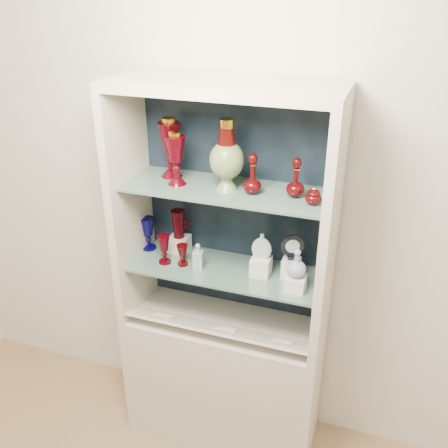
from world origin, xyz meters
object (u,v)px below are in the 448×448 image
(cameo_medallion, at_px, (292,247))
(clear_square_bottle, at_px, (198,256))
(cobalt_goblet, at_px, (148,234))
(lidded_bowl, at_px, (314,195))
(ruby_decanter_a, at_px, (253,171))
(ruby_goblet_small, at_px, (182,255))
(ruby_pitcher, at_px, (178,224))
(clear_round_decanter, at_px, (297,264))
(flat_flask, at_px, (262,246))
(enamel_urn, at_px, (227,155))
(pedestal_lamp_left, at_px, (176,158))
(ruby_goblet_tall, at_px, (164,249))
(pedestal_lamp_right, at_px, (170,148))
(ruby_decanter_b, at_px, (296,176))

(cameo_medallion, bearing_deg, clear_square_bottle, 167.75)
(cobalt_goblet, bearing_deg, lidded_bowl, -7.25)
(ruby_decanter_a, xyz_separation_m, ruby_goblet_small, (-0.34, -0.02, -0.47))
(ruby_pitcher, distance_m, clear_round_decanter, 0.66)
(cobalt_goblet, xyz_separation_m, cameo_medallion, (0.75, -0.03, 0.08))
(ruby_goblet_small, relative_size, flat_flask, 0.84)
(lidded_bowl, bearing_deg, cameo_medallion, 139.87)
(enamel_urn, distance_m, clear_square_bottle, 0.53)
(pedestal_lamp_left, bearing_deg, enamel_urn, 3.23)
(lidded_bowl, xyz_separation_m, ruby_goblet_tall, (-0.70, 0.00, -0.38))
(pedestal_lamp_right, distance_m, enamel_urn, 0.31)
(clear_round_decanter, bearing_deg, clear_square_bottle, 176.50)
(pedestal_lamp_right, distance_m, cobalt_goblet, 0.50)
(ruby_decanter_a, xyz_separation_m, clear_round_decanter, (0.23, -0.05, -0.39))
(pedestal_lamp_left, xyz_separation_m, ruby_goblet_tall, (-0.08, -0.02, -0.47))
(ruby_decanter_a, distance_m, clear_round_decanter, 0.45)
(ruby_decanter_b, distance_m, ruby_goblet_tall, 0.76)
(lidded_bowl, height_order, cobalt_goblet, lidded_bowl)
(pedestal_lamp_left, bearing_deg, lidded_bowl, -2.33)
(enamel_urn, bearing_deg, cameo_medallion, 6.41)
(ruby_goblet_tall, relative_size, ruby_pitcher, 1.01)
(cobalt_goblet, bearing_deg, ruby_decanter_a, -7.84)
(pedestal_lamp_left, xyz_separation_m, clear_round_decanter, (0.58, -0.05, -0.41))
(ruby_decanter_a, xyz_separation_m, clear_square_bottle, (-0.26, -0.02, -0.45))
(pedestal_lamp_left, distance_m, flat_flask, 0.56)
(clear_square_bottle, relative_size, flat_flask, 1.04)
(ruby_decanter_a, bearing_deg, ruby_pitcher, 165.04)
(ruby_decanter_a, bearing_deg, cameo_medallion, 13.56)
(ruby_decanter_a, distance_m, lidded_bowl, 0.28)
(cobalt_goblet, bearing_deg, cameo_medallion, -2.58)
(cameo_medallion, bearing_deg, ruby_goblet_tall, 165.70)
(ruby_pitcher, bearing_deg, enamel_urn, -29.77)
(flat_flask, distance_m, cameo_medallion, 0.14)
(ruby_decanter_a, distance_m, cameo_medallion, 0.41)
(pedestal_lamp_left, height_order, clear_round_decanter, pedestal_lamp_left)
(pedestal_lamp_right, height_order, ruby_goblet_small, pedestal_lamp_right)
(ruby_goblet_tall, bearing_deg, pedestal_lamp_left, 16.61)
(ruby_decanter_a, xyz_separation_m, cameo_medallion, (0.18, 0.04, -0.36))
(enamel_urn, xyz_separation_m, ruby_decanter_b, (0.30, 0.02, -0.07))
(flat_flask, bearing_deg, ruby_goblet_tall, 178.10)
(ruby_decanter_b, xyz_separation_m, ruby_pitcher, (-0.60, 0.08, -0.36))
(pedestal_lamp_left, relative_size, ruby_goblet_tall, 1.63)
(enamel_urn, bearing_deg, cobalt_goblet, 171.34)
(ruby_decanter_b, bearing_deg, clear_round_decanter, -61.02)
(cobalt_goblet, height_order, ruby_goblet_tall, cobalt_goblet)
(ruby_goblet_tall, bearing_deg, ruby_decanter_b, 4.86)
(lidded_bowl, xyz_separation_m, ruby_pitcher, (-0.68, 0.14, -0.31))
(pedestal_lamp_left, bearing_deg, ruby_goblet_tall, -163.39)
(flat_flask, relative_size, cameo_medallion, 1.01)
(ruby_decanter_b, relative_size, lidded_bowl, 2.37)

